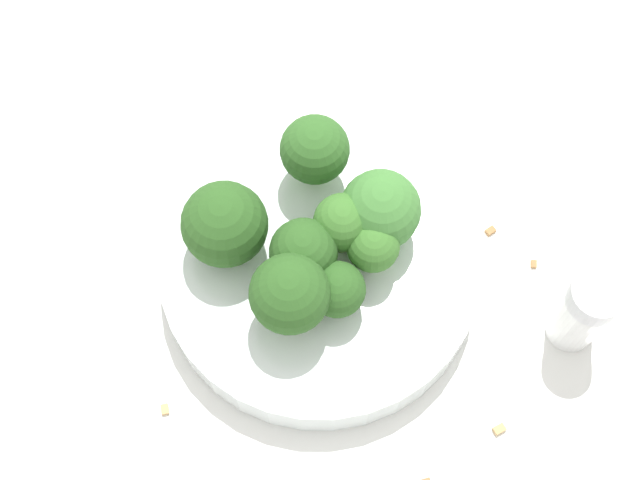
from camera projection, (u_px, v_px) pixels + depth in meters
The scene contains 15 objects.
ground_plane at pixel (320, 277), 0.64m from camera, with size 3.00×3.00×0.00m, color white.
bowl at pixel (320, 268), 0.63m from camera, with size 0.22×0.22×0.03m, color silver.
broccoli_floret_0 at pixel (301, 250), 0.58m from camera, with size 0.05×0.05×0.06m.
broccoli_floret_1 at pixel (337, 290), 0.58m from camera, with size 0.04×0.04×0.04m.
broccoli_floret_2 at pixel (290, 294), 0.56m from camera, with size 0.05×0.05×0.07m.
broccoli_floret_3 at pixel (315, 151), 0.61m from camera, with size 0.05×0.05×0.06m.
broccoli_floret_4 at pixel (373, 247), 0.58m from camera, with size 0.04×0.04×0.05m.
broccoli_floret_5 at pixel (346, 227), 0.59m from camera, with size 0.04×0.04×0.05m.
broccoli_floret_6 at pixel (225, 225), 0.59m from camera, with size 0.06×0.06×0.06m.
broccoli_floret_7 at pixel (380, 210), 0.59m from camera, with size 0.05×0.05×0.06m.
pepper_shaker at pixel (583, 312), 0.59m from camera, with size 0.03×0.03×0.08m.
almond_crumb_0 at pixel (500, 429), 0.59m from camera, with size 0.01×0.01×0.01m, color tan.
almond_crumb_1 at pixel (165, 409), 0.60m from camera, with size 0.01×0.00×0.01m, color tan.
almond_crumb_2 at pixel (534, 263), 0.64m from camera, with size 0.01×0.00×0.01m, color olive.
almond_crumb_4 at pixel (491, 230), 0.65m from camera, with size 0.01×0.00×0.01m, color olive.
Camera 1 is at (0.15, 0.18, 0.60)m, focal length 50.00 mm.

